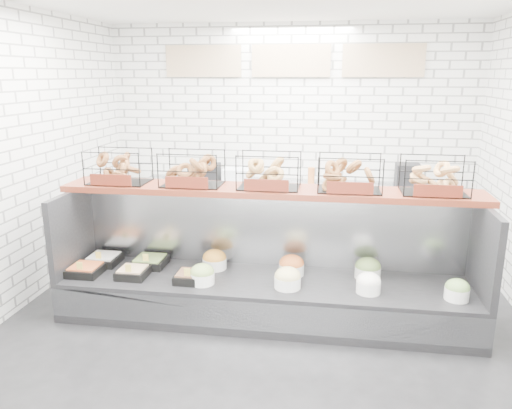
# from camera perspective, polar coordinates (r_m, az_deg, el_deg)

# --- Properties ---
(ground) EXTENTS (5.50, 5.50, 0.00)m
(ground) POSITION_cam_1_polar(r_m,az_deg,el_deg) (4.82, 0.57, -14.26)
(ground) COLOR black
(ground) RESTS_ON ground
(room_shell) EXTENTS (5.02, 5.51, 3.01)m
(room_shell) POSITION_cam_1_polar(r_m,az_deg,el_deg) (4.82, 1.69, 11.43)
(room_shell) COLOR silver
(room_shell) RESTS_ON ground
(display_case) EXTENTS (4.00, 0.90, 1.20)m
(display_case) POSITION_cam_1_polar(r_m,az_deg,el_deg) (4.98, 0.99, -9.05)
(display_case) COLOR black
(display_case) RESTS_ON ground
(bagel_shelf) EXTENTS (4.10, 0.50, 0.40)m
(bagel_shelf) POSITION_cam_1_polar(r_m,az_deg,el_deg) (4.82, 1.52, 3.34)
(bagel_shelf) COLOR #521C11
(bagel_shelf) RESTS_ON display_case
(prep_counter) EXTENTS (4.00, 0.60, 1.20)m
(prep_counter) POSITION_cam_1_polar(r_m,az_deg,el_deg) (6.88, 3.49, -1.01)
(prep_counter) COLOR #93969B
(prep_counter) RESTS_ON ground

